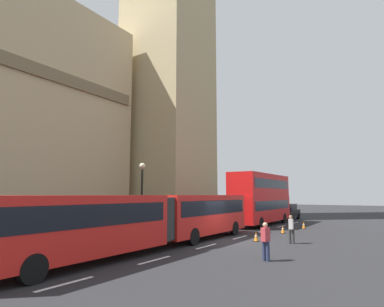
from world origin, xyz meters
name	(u,v)px	position (x,y,z in m)	size (l,w,h in m)	color
ground_plane	(226,241)	(0.00, 0.00, 0.00)	(160.00, 160.00, 0.00)	#262628
lane_centre_marking	(225,241)	(-0.18, 0.00, 0.00)	(34.40, 0.16, 0.01)	silver
articulated_bus	(154,216)	(-4.74, 1.99, 1.75)	(18.73, 2.54, 2.90)	red
double_decker_bus	(261,197)	(11.57, 2.00, 2.71)	(10.38, 2.54, 4.90)	red
sedan_lead	(288,212)	(19.88, 1.88, 0.91)	(4.40, 1.86, 1.85)	black
traffic_cone_west	(256,237)	(0.93, -1.64, 0.28)	(0.36, 0.36, 0.58)	black
traffic_cone_middle	(283,229)	(6.09, -1.76, 0.28)	(0.36, 0.36, 0.58)	black
traffic_cone_east	(304,225)	(10.46, -2.24, 0.28)	(0.36, 0.36, 0.58)	black
street_lamp	(142,193)	(-0.75, 6.50, 3.06)	(0.44, 0.44, 5.27)	black
pedestrian_near_cones	(266,240)	(-4.56, -4.29, 0.91)	(0.44, 0.35, 1.69)	#262D4C
pedestrian_by_kerb	(291,228)	(1.18, -3.80, 0.91)	(0.43, 0.36, 1.69)	#333333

